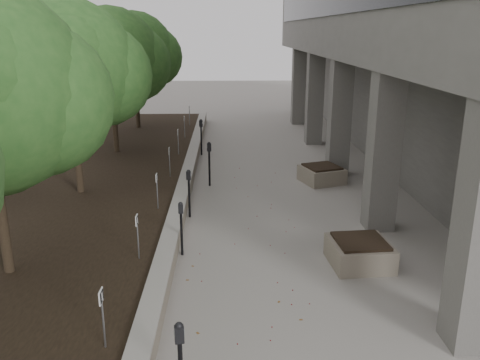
{
  "coord_description": "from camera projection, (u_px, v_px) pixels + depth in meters",
  "views": [
    {
      "loc": [
        -0.51,
        -5.91,
        4.95
      ],
      "look_at": [
        -0.16,
        6.91,
        1.04
      ],
      "focal_mm": 37.04,
      "sensor_mm": 36.0,
      "label": 1
    }
  ],
  "objects": [
    {
      "name": "parking_sign_5",
      "position": [
        170.0,
        162.0,
        15.87
      ],
      "size": [
        0.04,
        0.22,
        0.96
      ],
      "primitive_type": null,
      "color": "black",
      "rests_on": "planting_bed"
    },
    {
      "name": "planting_bed",
      "position": [
        68.0,
        188.0,
        15.51
      ],
      "size": [
        7.0,
        26.0,
        0.4
      ],
      "primitive_type": "cube",
      "color": "black",
      "rests_on": "ground"
    },
    {
      "name": "parking_meter_5",
      "position": [
        201.0,
        137.0,
        20.17
      ],
      "size": [
        0.18,
        0.15,
        1.5
      ],
      "primitive_type": null,
      "rotation": [
        0.0,
        0.0,
        -0.36
      ],
      "color": "black",
      "rests_on": "ground"
    },
    {
      "name": "crabapple_tree_5",
      "position": [
        135.0,
        70.0,
        23.28
      ],
      "size": [
        4.6,
        4.0,
        5.44
      ],
      "primitive_type": null,
      "color": "#285721",
      "rests_on": "planting_bed"
    },
    {
      "name": "crabapple_tree_3",
      "position": [
        72.0,
        98.0,
        13.72
      ],
      "size": [
        4.6,
        4.0,
        5.44
      ],
      "primitive_type": null,
      "color": "#285721",
      "rests_on": "planting_bed"
    },
    {
      "name": "parking_meter_2",
      "position": [
        181.0,
        229.0,
        11.16
      ],
      "size": [
        0.14,
        0.11,
        1.29
      ],
      "primitive_type": null,
      "rotation": [
        0.0,
        0.0,
        0.12
      ],
      "color": "black",
      "rests_on": "ground"
    },
    {
      "name": "parking_sign_3",
      "position": [
        138.0,
        237.0,
        10.13
      ],
      "size": [
        0.04,
        0.22,
        0.96
      ],
      "primitive_type": null,
      "color": "black",
      "rests_on": "planting_bed"
    },
    {
      "name": "parking_sign_7",
      "position": [
        185.0,
        127.0,
        21.61
      ],
      "size": [
        0.04,
        0.22,
        0.96
      ],
      "primitive_type": null,
      "color": "black",
      "rests_on": "planting_bed"
    },
    {
      "name": "planter_back",
      "position": [
        322.0,
        174.0,
        16.68
      ],
      "size": [
        1.58,
        1.58,
        0.58
      ],
      "primitive_type": null,
      "rotation": [
        0.0,
        0.0,
        0.33
      ],
      "color": "gray",
      "rests_on": "ground"
    },
    {
      "name": "parking_sign_4",
      "position": [
        157.0,
        191.0,
        13.0
      ],
      "size": [
        0.04,
        0.22,
        0.96
      ],
      "primitive_type": null,
      "color": "black",
      "rests_on": "planting_bed"
    },
    {
      "name": "parking_meter_4",
      "position": [
        209.0,
        164.0,
        16.16
      ],
      "size": [
        0.17,
        0.14,
        1.48
      ],
      "primitive_type": null,
      "rotation": [
        0.0,
        0.0,
        0.24
      ],
      "color": "black",
      "rests_on": "ground"
    },
    {
      "name": "planter_front",
      "position": [
        360.0,
        252.0,
        10.8
      ],
      "size": [
        1.36,
        1.36,
        0.59
      ],
      "primitive_type": null,
      "rotation": [
        0.0,
        0.0,
        0.08
      ],
      "color": "gray",
      "rests_on": "ground"
    },
    {
      "name": "parking_sign_2",
      "position": [
        103.0,
        319.0,
        7.27
      ],
      "size": [
        0.04,
        0.22,
        0.96
      ],
      "primitive_type": null,
      "color": "black",
      "rests_on": "planting_bed"
    },
    {
      "name": "berry_scatter",
      "position": [
        245.0,
        244.0,
        11.88
      ],
      "size": [
        3.3,
        14.1,
        0.02
      ],
      "primitive_type": null,
      "color": "maroon",
      "rests_on": "ground"
    },
    {
      "name": "parking_sign_8",
      "position": [
        189.0,
        116.0,
        24.48
      ],
      "size": [
        0.04,
        0.22,
        0.96
      ],
      "primitive_type": null,
      "color": "black",
      "rests_on": "planting_bed"
    },
    {
      "name": "crabapple_tree_4",
      "position": [
        112.0,
        81.0,
        18.5
      ],
      "size": [
        4.6,
        4.0,
        5.44
      ],
      "primitive_type": null,
      "color": "#285721",
      "rests_on": "planting_bed"
    },
    {
      "name": "retaining_wall",
      "position": [
        185.0,
        185.0,
        15.59
      ],
      "size": [
        0.39,
        26.0,
        0.5
      ],
      "primitive_type": null,
      "color": "gray",
      "rests_on": "ground"
    },
    {
      "name": "parking_meter_3",
      "position": [
        189.0,
        194.0,
        13.45
      ],
      "size": [
        0.15,
        0.11,
        1.36
      ],
      "primitive_type": null,
      "rotation": [
        0.0,
        0.0,
        -0.12
      ],
      "color": "black",
      "rests_on": "ground"
    },
    {
      "name": "parking_sign_6",
      "position": [
        178.0,
        142.0,
        18.74
      ],
      "size": [
        0.04,
        0.22,
        0.96
      ],
      "primitive_type": null,
      "color": "black",
      "rests_on": "planting_bed"
    }
  ]
}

